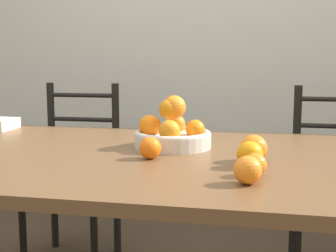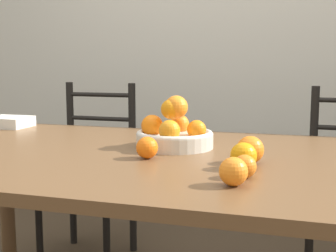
{
  "view_description": "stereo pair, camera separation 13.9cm",
  "coord_description": "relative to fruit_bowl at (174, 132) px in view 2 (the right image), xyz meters",
  "views": [
    {
      "loc": [
        0.41,
        -1.48,
        1.08
      ],
      "look_at": [
        0.09,
        0.04,
        0.86
      ],
      "focal_mm": 50.0,
      "sensor_mm": 36.0,
      "label": 1
    },
    {
      "loc": [
        0.54,
        -1.44,
        1.08
      ],
      "look_at": [
        0.09,
        0.04,
        0.86
      ],
      "focal_mm": 50.0,
      "sensor_mm": 36.0,
      "label": 2
    }
  ],
  "objects": [
    {
      "name": "chair_left",
      "position": [
        -0.67,
        0.67,
        -0.35
      ],
      "size": [
        0.42,
        0.4,
        0.95
      ],
      "rotation": [
        0.0,
        0.0,
        -0.0
      ],
      "color": "black",
      "rests_on": "ground_plane"
    },
    {
      "name": "orange_loose_2",
      "position": [
        0.3,
        -0.36,
        -0.02
      ],
      "size": [
        0.06,
        0.06,
        0.06
      ],
      "color": "orange",
      "rests_on": "dining_table"
    },
    {
      "name": "wall_back",
      "position": [
        -0.09,
        1.41,
        0.47
      ],
      "size": [
        8.0,
        0.06,
        2.6
      ],
      "color": "beige",
      "rests_on": "ground_plane"
    },
    {
      "name": "orange_loose_4",
      "position": [
        0.28,
        -0.45,
        -0.02
      ],
      "size": [
        0.07,
        0.07,
        0.07
      ],
      "color": "orange",
      "rests_on": "dining_table"
    },
    {
      "name": "book_stack",
      "position": [
        -0.88,
        0.27,
        -0.03
      ],
      "size": [
        0.19,
        0.16,
        0.05
      ],
      "color": "silver",
      "rests_on": "dining_table"
    },
    {
      "name": "orange_loose_3",
      "position": [
        -0.03,
        -0.2,
        -0.02
      ],
      "size": [
        0.07,
        0.07,
        0.07
      ],
      "color": "orange",
      "rests_on": "dining_table"
    },
    {
      "name": "orange_loose_0",
      "position": [
        0.29,
        -0.18,
        -0.01
      ],
      "size": [
        0.08,
        0.08,
        0.08
      ],
      "color": "orange",
      "rests_on": "dining_table"
    },
    {
      "name": "orange_loose_1",
      "position": [
        0.28,
        -0.26,
        -0.02
      ],
      "size": [
        0.08,
        0.08,
        0.08
      ],
      "color": "orange",
      "rests_on": "dining_table"
    },
    {
      "name": "dining_table",
      "position": [
        -0.09,
        -0.13,
        -0.14
      ],
      "size": [
        1.89,
        1.07,
        0.77
      ],
      "color": "brown",
      "rests_on": "ground_plane"
    },
    {
      "name": "fruit_bowl",
      "position": [
        0.0,
        0.0,
        0.0
      ],
      "size": [
        0.27,
        0.27,
        0.19
      ],
      "color": "beige",
      "rests_on": "dining_table"
    }
  ]
}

